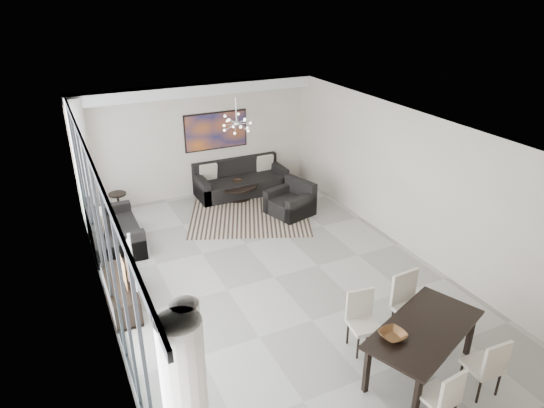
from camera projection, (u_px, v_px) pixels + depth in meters
room_shell at (297, 204)px, 8.80m from camera, size 6.00×9.00×2.90m
window_wall at (109, 241)px, 7.49m from camera, size 0.37×8.95×2.90m
soffit at (196, 90)px, 11.59m from camera, size 5.98×0.40×0.26m
painting at (216, 131)px, 12.40m from camera, size 1.68×0.04×0.98m
chandelier at (236, 124)px, 10.41m from camera, size 0.66×0.66×0.71m
rug at (250, 217)px, 11.59m from camera, size 3.43×3.08×0.01m
coffee_table at (237, 190)px, 12.55m from camera, size 1.08×1.08×0.38m
bowl_coffee at (238, 182)px, 12.54m from camera, size 0.29×0.29×0.07m
sofa_main at (240, 182)px, 12.83m from camera, size 2.37×0.97×0.86m
loveseat at (113, 234)px, 10.20m from camera, size 0.97×1.73×0.87m
armchair at (291, 203)px, 11.67m from camera, size 1.13×1.16×0.80m
side_table at (118, 200)px, 11.54m from camera, size 0.41×0.41×0.57m
tv_console at (121, 293)px, 8.35m from camera, size 0.43×1.52×0.48m
television at (126, 262)px, 8.25m from camera, size 0.26×1.03×0.59m
dining_table at (424, 333)px, 6.71m from camera, size 2.09×1.57×0.78m
dining_chair_sw at (444, 395)px, 5.94m from camera, size 0.45×0.45×0.90m
dining_chair_se at (489, 364)px, 6.38m from camera, size 0.45×0.45×0.93m
dining_chair_nw at (362, 316)px, 7.29m from camera, size 0.50×0.50×0.95m
dining_chair_ne at (408, 300)px, 7.54m from camera, size 0.52×0.52×1.06m
bowl_dining at (393, 335)px, 6.47m from camera, size 0.37×0.37×0.08m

